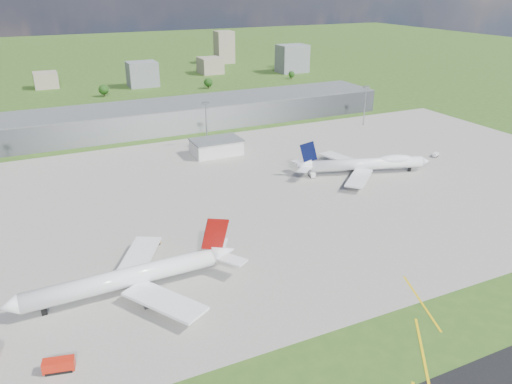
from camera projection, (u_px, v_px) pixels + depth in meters
name	position (u px, v px, depth m)	size (l,w,h in m)	color
ground	(173.00, 133.00, 312.76)	(1400.00, 1400.00, 0.00)	#2E581B
apron	(265.00, 192.00, 225.07)	(360.00, 190.00, 0.08)	gray
terminal	(165.00, 116.00, 322.33)	(300.00, 42.00, 15.00)	gray
ops_building	(216.00, 147.00, 273.50)	(26.00, 16.00, 8.00)	silver
mast_center	(206.00, 117.00, 280.67)	(3.50, 2.00, 25.90)	gray
mast_east	(365.00, 99.00, 324.02)	(3.50, 2.00, 25.90)	gray
airliner_red_twin	(132.00, 277.00, 150.94)	(70.51, 55.04, 19.37)	white
airliner_blue_quad	(366.00, 164.00, 245.50)	(66.41, 50.92, 17.79)	white
fire_truck	(59.00, 366.00, 121.15)	(7.87, 4.37, 3.32)	red
tug_yellow	(156.00, 243.00, 179.42)	(3.90, 3.32, 1.70)	#C47D0B
van_white_near	(312.00, 175.00, 242.22)	(3.35, 5.38, 2.55)	silver
van_white_far	(436.00, 155.00, 270.34)	(4.71, 3.66, 2.25)	silver
bldg_cw	(46.00, 80.00, 444.63)	(20.00, 18.00, 14.00)	gray
bldg_c	(142.00, 74.00, 449.61)	(26.00, 20.00, 22.00)	slate
bldg_ce	(210.00, 65.00, 515.62)	(22.00, 24.00, 16.00)	gray
bldg_e	(292.00, 59.00, 519.83)	(30.00, 22.00, 28.00)	slate
bldg_tall_e	(224.00, 47.00, 577.46)	(20.00, 18.00, 36.00)	gray
tree_c	(103.00, 90.00, 410.87)	(8.10, 8.10, 9.90)	#382314
tree_e	(208.00, 82.00, 442.30)	(7.65, 7.65, 9.35)	#382314
tree_far_e	(291.00, 74.00, 486.48)	(6.30, 6.30, 7.70)	#382314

